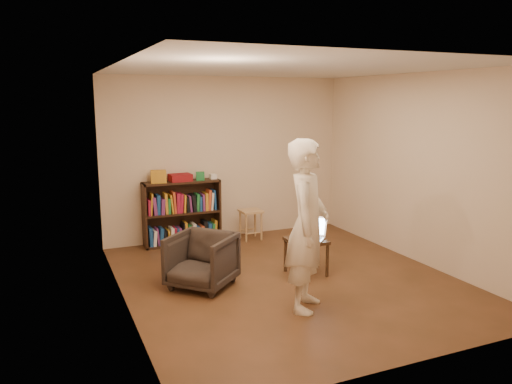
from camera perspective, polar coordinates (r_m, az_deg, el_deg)
name	(u,v)px	position (r m, az deg, el deg)	size (l,w,h in m)	color
floor	(288,279)	(6.41, 3.65, -9.93)	(4.50, 4.50, 0.00)	#442A15
ceiling	(290,68)	(6.02, 3.95, 13.93)	(4.50, 4.50, 0.00)	silver
wall_back	(226,158)	(8.13, -3.44, 3.88)	(4.00, 4.00, 0.00)	beige
wall_left	(121,189)	(5.48, -15.18, 0.28)	(4.50, 4.50, 0.00)	beige
wall_right	(419,169)	(7.21, 18.12, 2.52)	(4.50, 4.50, 0.00)	beige
bookshelf	(182,216)	(7.90, -8.46, -2.76)	(1.20, 0.30, 1.00)	black
box_yellow	(158,177)	(7.67, -11.09, 1.75)	(0.23, 0.17, 0.19)	orange
red_cloth	(180,178)	(7.77, -8.65, 1.64)	(0.33, 0.24, 0.11)	maroon
box_green	(200,176)	(7.83, -6.40, 1.82)	(0.13, 0.13, 0.13)	#207837
box_white	(213,177)	(7.92, -4.93, 1.78)	(0.10, 0.10, 0.08)	white
stool	(251,216)	(8.06, -0.61, -2.72)	(0.33, 0.33, 0.48)	tan
armchair	(202,260)	(6.10, -6.22, -7.79)	(0.70, 0.72, 0.66)	#312820
side_table	(306,245)	(6.50, 5.76, -6.05)	(0.46, 0.46, 0.47)	black
laptop	(310,234)	(6.52, 6.22, -4.76)	(0.53, 0.53, 0.26)	silver
person	(307,226)	(5.33, 5.88, -3.84)	(0.67, 0.44, 1.85)	beige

